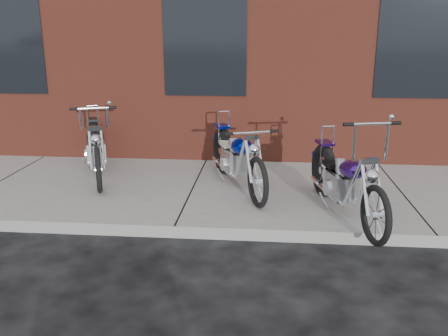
# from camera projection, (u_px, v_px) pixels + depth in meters

# --- Properties ---
(ground) EXTENTS (120.00, 120.00, 0.00)m
(ground) POSITION_uv_depth(u_px,v_px,m) (175.00, 238.00, 5.62)
(ground) COLOR black
(ground) RESTS_ON ground
(sidewalk) EXTENTS (22.00, 3.00, 0.15)m
(sidewalk) POSITION_uv_depth(u_px,v_px,m) (194.00, 191.00, 7.03)
(sidewalk) COLOR gray
(sidewalk) RESTS_ON ground
(chopper_purple) EXTENTS (0.74, 2.26, 1.29)m
(chopper_purple) POSITION_uv_depth(u_px,v_px,m) (345.00, 183.00, 5.82)
(chopper_purple) COLOR black
(chopper_purple) RESTS_ON sidewalk
(chopper_blue) EXTENTS (0.98, 2.22, 1.02)m
(chopper_blue) POSITION_uv_depth(u_px,v_px,m) (237.00, 159.00, 6.89)
(chopper_blue) COLOR black
(chopper_blue) RESTS_ON sidewalk
(chopper_third) EXTENTS (0.97, 2.21, 1.19)m
(chopper_third) POSITION_uv_depth(u_px,v_px,m) (96.00, 149.00, 7.47)
(chopper_third) COLOR black
(chopper_third) RESTS_ON sidewalk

